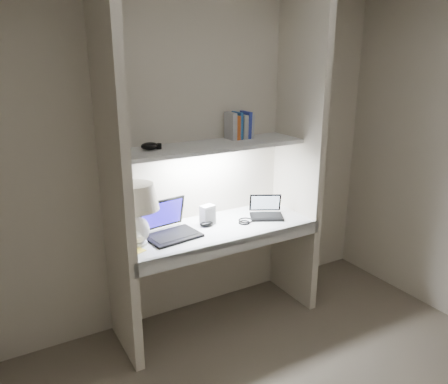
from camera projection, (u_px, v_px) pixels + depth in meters
back_wall at (199, 155)px, 3.28m from camera, size 3.20×0.01×2.50m
alcove_panel_left at (114, 177)px, 2.71m from camera, size 0.06×0.55×2.50m
alcove_panel_right at (299, 152)px, 3.40m from camera, size 0.06×0.55×2.50m
desk at (217, 229)px, 3.20m from camera, size 1.40×0.55×0.04m
desk_apron at (236, 246)px, 3.00m from camera, size 1.46×0.03×0.10m
shelf at (210, 146)px, 3.10m from camera, size 1.40×0.36×0.03m
strip_light at (211, 149)px, 3.11m from camera, size 0.60×0.04×0.02m
table_lamp at (137, 204)px, 2.81m from camera, size 0.29×0.29×0.42m
laptop_main at (169, 228)px, 3.03m from camera, size 0.39×0.35×0.24m
laptop_netbook at (266, 211)px, 3.39m from camera, size 0.32×0.31×0.16m
speaker at (208, 215)px, 3.23m from camera, size 0.11×0.09×0.14m
mouse at (206, 224)px, 3.20m from camera, size 0.11×0.07×0.04m
cable_coil at (246, 220)px, 3.30m from camera, size 0.11×0.11×0.01m
sticky_note at (139, 251)px, 2.80m from camera, size 0.09×0.09×0.00m
book_row at (239, 126)px, 3.29m from camera, size 0.19×0.13×0.20m
shelf_box at (119, 143)px, 2.82m from camera, size 0.08×0.07×0.13m
shelf_gadget at (150, 146)px, 2.90m from camera, size 0.14×0.11×0.05m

